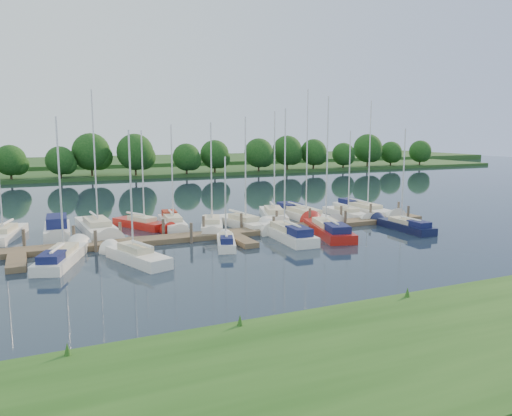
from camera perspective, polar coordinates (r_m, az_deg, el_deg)
name	(u,v)px	position (r m, az deg, el deg)	size (l,w,h in m)	color
ground	(270,258)	(34.78, 1.59, -5.71)	(260.00, 260.00, 0.00)	#192532
near_bank	(442,343)	(22.19, 20.49, -14.28)	(90.00, 10.00, 0.50)	#1C4714
dock	(231,235)	(41.26, -2.84, -3.11)	(40.00, 6.00, 0.40)	brown
mooring_pilings	(226,228)	(42.21, -3.41, -2.28)	(38.24, 2.84, 2.00)	#473D33
far_shore	(111,172)	(106.64, -16.29, 3.98)	(180.00, 30.00, 0.60)	#1F4219
distant_hill	(96,163)	(131.36, -17.84, 4.95)	(220.00, 40.00, 1.40)	#325826
treeline	(107,156)	(93.25, -16.64, 5.69)	(146.09, 9.57, 8.25)	#38281C
sailboat_n_0	(5,236)	(45.25, -26.80, -2.89)	(3.35, 7.53, 9.65)	white
motorboat	(57,230)	(45.39, -21.76, -2.39)	(2.34, 7.10, 2.01)	white
sailboat_n_2	(98,230)	(45.12, -17.65, -2.38)	(2.93, 9.94, 12.55)	white
sailboat_n_3	(143,225)	(46.32, -12.83, -1.90)	(4.37, 6.81, 9.14)	#A5150F
sailboat_n_4	(173,224)	(46.04, -9.49, -1.79)	(2.42, 7.54, 9.67)	white
sailboat_n_5	(212,226)	(44.72, -5.04, -2.09)	(3.86, 7.62, 9.84)	white
sailboat_n_6	(244,225)	(45.30, -1.38, -1.91)	(3.10, 8.14, 10.36)	white
sailboat_n_7	(274,217)	(49.24, 2.05, -1.04)	(4.22, 8.55, 11.02)	white
sailboat_n_8	(304,216)	(49.91, 5.48, -0.90)	(2.59, 10.38, 13.08)	white
sailboat_n_9	(347,214)	(51.78, 10.34, -0.70)	(1.69, 7.05, 9.08)	white
sailboat_n_10	(365,210)	(54.36, 12.36, -0.26)	(2.40, 9.63, 12.15)	white
sailboat_s_0	(62,258)	(35.97, -21.25, -5.31)	(4.01, 7.84, 10.03)	white
sailboat_s_1	(136,258)	(34.62, -13.60, -5.55)	(3.52, 7.01, 9.24)	white
sailboat_s_2	(226,243)	(38.01, -3.45, -3.98)	(2.68, 5.42, 7.14)	white
sailboat_s_3	(287,235)	(40.71, 3.53, -3.07)	(2.36, 8.50, 10.94)	white
sailboat_s_4	(327,230)	(42.93, 8.14, -2.53)	(4.21, 9.52, 12.00)	#A5150F
sailboat_s_5	(404,226)	(46.26, 16.55, -2.01)	(1.89, 7.23, 9.25)	#0F1435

